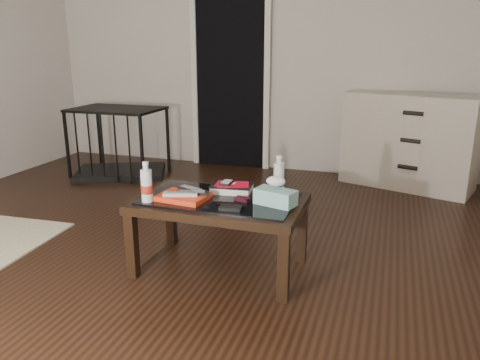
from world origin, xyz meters
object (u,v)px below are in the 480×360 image
object	(u,v)px
coffee_table	(220,208)
dresser	(409,141)
textbook	(232,188)
water_bottle_left	(146,182)
pet_crate	(120,154)
tissue_box	(276,197)
water_bottle_right	(279,174)

from	to	relation	value
coffee_table	dresser	xyz separation A→B (m)	(1.12, 2.23, 0.05)
textbook	water_bottle_left	xyz separation A→B (m)	(-0.41, -0.34, 0.10)
coffee_table	pet_crate	xyz separation A→B (m)	(-1.76, 1.70, -0.17)
pet_crate	water_bottle_left	size ratio (longest dim) A/B	4.48
water_bottle_left	tissue_box	bearing A→B (deg)	13.69
tissue_box	coffee_table	bearing A→B (deg)	-166.72
coffee_table	pet_crate	distance (m)	2.45
coffee_table	textbook	bearing A→B (deg)	78.99
water_bottle_right	water_bottle_left	bearing A→B (deg)	-150.40
dresser	pet_crate	xyz separation A→B (m)	(-2.88, -0.53, -0.22)
pet_crate	textbook	distance (m)	2.38
water_bottle_left	coffee_table	bearing A→B (deg)	26.92
textbook	water_bottle_right	distance (m)	0.31
pet_crate	water_bottle_right	bearing A→B (deg)	-59.81
pet_crate	tissue_box	xyz separation A→B (m)	(2.11, -1.71, 0.28)
pet_crate	tissue_box	world-z (taller)	pet_crate
coffee_table	water_bottle_right	bearing A→B (deg)	32.65
water_bottle_left	tissue_box	xyz separation A→B (m)	(0.72, 0.18, -0.07)
coffee_table	tissue_box	distance (m)	0.36
pet_crate	water_bottle_right	world-z (taller)	pet_crate
water_bottle_right	tissue_box	distance (m)	0.23
textbook	tissue_box	bearing A→B (deg)	-33.72
water_bottle_left	tissue_box	size ratio (longest dim) A/B	1.03
dresser	water_bottle_right	xyz separation A→B (m)	(-0.81, -2.03, 0.13)
tissue_box	dresser	bearing A→B (deg)	86.74
coffee_table	dresser	world-z (taller)	dresser
water_bottle_left	tissue_box	distance (m)	0.75
dresser	textbook	world-z (taller)	dresser
coffee_table	tissue_box	world-z (taller)	tissue_box
dresser	pet_crate	bearing A→B (deg)	-151.53
coffee_table	dresser	size ratio (longest dim) A/B	0.77
textbook	water_bottle_right	size ratio (longest dim) A/B	1.05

